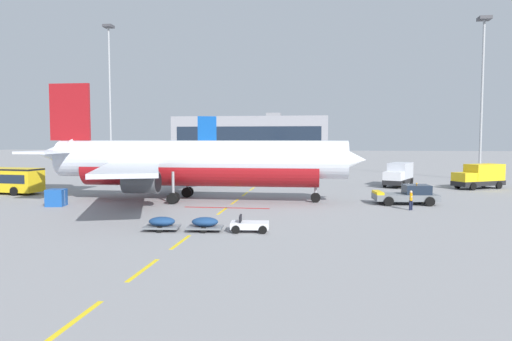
{
  "coord_description": "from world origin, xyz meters",
  "views": [
    {
      "loc": [
        26.42,
        -19.81,
        6.35
      ],
      "look_at": [
        19.54,
        30.81,
        2.88
      ],
      "focal_mm": 32.58,
      "sensor_mm": 36.0,
      "label": 1
    }
  ],
  "objects_px": {
    "pushback_tug": "(408,195)",
    "fuel_service_truck": "(119,172)",
    "apron_light_mast_far": "(482,79)",
    "airliner_foreground": "(194,162)",
    "catering_truck": "(399,174)",
    "baggage_train": "(205,224)",
    "ground_crew_worker": "(411,199)",
    "airliner_mid_left": "(263,151)",
    "ground_power_truck": "(480,176)",
    "apron_light_mast_near": "(110,82)",
    "uld_cargo_container": "(56,198)"
  },
  "relations": [
    {
      "from": "airliner_foreground",
      "to": "fuel_service_truck",
      "type": "distance_m",
      "value": 22.08
    },
    {
      "from": "airliner_foreground",
      "to": "airliner_mid_left",
      "type": "xyz_separation_m",
      "value": [
        0.56,
        55.8,
        -0.29
      ]
    },
    {
      "from": "airliner_foreground",
      "to": "pushback_tug",
      "type": "height_order",
      "value": "airliner_foreground"
    },
    {
      "from": "pushback_tug",
      "to": "ground_power_truck",
      "type": "height_order",
      "value": "ground_power_truck"
    },
    {
      "from": "pushback_tug",
      "to": "baggage_train",
      "type": "relative_size",
      "value": 0.72
    },
    {
      "from": "ground_power_truck",
      "to": "pushback_tug",
      "type": "bearing_deg",
      "value": -126.6
    },
    {
      "from": "pushback_tug",
      "to": "baggage_train",
      "type": "distance_m",
      "value": 22.72
    },
    {
      "from": "airliner_foreground",
      "to": "ground_crew_worker",
      "type": "distance_m",
      "value": 21.51
    },
    {
      "from": "pushback_tug",
      "to": "apron_light_mast_near",
      "type": "distance_m",
      "value": 65.81
    },
    {
      "from": "airliner_mid_left",
      "to": "apron_light_mast_far",
      "type": "bearing_deg",
      "value": -35.95
    },
    {
      "from": "pushback_tug",
      "to": "baggage_train",
      "type": "height_order",
      "value": "pushback_tug"
    },
    {
      "from": "uld_cargo_container",
      "to": "fuel_service_truck",
      "type": "bearing_deg",
      "value": 98.93
    },
    {
      "from": "fuel_service_truck",
      "to": "apron_light_mast_near",
      "type": "xyz_separation_m",
      "value": [
        -12.65,
        24.73,
        15.76
      ]
    },
    {
      "from": "airliner_mid_left",
      "to": "apron_light_mast_far",
      "type": "xyz_separation_m",
      "value": [
        36.86,
        -26.73,
        11.79
      ]
    },
    {
      "from": "apron_light_mast_far",
      "to": "airliner_mid_left",
      "type": "bearing_deg",
      "value": 144.05
    },
    {
      "from": "fuel_service_truck",
      "to": "apron_light_mast_far",
      "type": "relative_size",
      "value": 0.29
    },
    {
      "from": "pushback_tug",
      "to": "fuel_service_truck",
      "type": "height_order",
      "value": "fuel_service_truck"
    },
    {
      "from": "ground_power_truck",
      "to": "ground_crew_worker",
      "type": "bearing_deg",
      "value": -121.63
    },
    {
      "from": "fuel_service_truck",
      "to": "apron_light_mast_far",
      "type": "xyz_separation_m",
      "value": [
        52.69,
        13.3,
        13.8
      ]
    },
    {
      "from": "catering_truck",
      "to": "baggage_train",
      "type": "bearing_deg",
      "value": -118.91
    },
    {
      "from": "airliner_mid_left",
      "to": "ground_crew_worker",
      "type": "bearing_deg",
      "value": -71.1
    },
    {
      "from": "pushback_tug",
      "to": "uld_cargo_container",
      "type": "bearing_deg",
      "value": -170.06
    },
    {
      "from": "airliner_mid_left",
      "to": "ground_crew_worker",
      "type": "distance_m",
      "value": 63.06
    },
    {
      "from": "airliner_mid_left",
      "to": "baggage_train",
      "type": "bearing_deg",
      "value": -86.38
    },
    {
      "from": "pushback_tug",
      "to": "apron_light_mast_near",
      "type": "height_order",
      "value": "apron_light_mast_near"
    },
    {
      "from": "pushback_tug",
      "to": "uld_cargo_container",
      "type": "xyz_separation_m",
      "value": [
        -33.33,
        -5.84,
        -0.1
      ]
    },
    {
      "from": "baggage_train",
      "to": "airliner_foreground",
      "type": "bearing_deg",
      "value": 108.05
    },
    {
      "from": "airliner_mid_left",
      "to": "apron_light_mast_near",
      "type": "relative_size",
      "value": 1.12
    },
    {
      "from": "uld_cargo_container",
      "to": "apron_light_mast_far",
      "type": "distance_m",
      "value": 62.07
    },
    {
      "from": "apron_light_mast_far",
      "to": "ground_power_truck",
      "type": "bearing_deg",
      "value": -107.85
    },
    {
      "from": "airliner_foreground",
      "to": "catering_truck",
      "type": "xyz_separation_m",
      "value": [
        23.45,
        17.7,
        -2.3
      ]
    },
    {
      "from": "airliner_foreground",
      "to": "airliner_mid_left",
      "type": "distance_m",
      "value": 55.81
    },
    {
      "from": "ground_crew_worker",
      "to": "apron_light_mast_far",
      "type": "distance_m",
      "value": 39.49
    },
    {
      "from": "apron_light_mast_near",
      "to": "fuel_service_truck",
      "type": "bearing_deg",
      "value": -62.91
    },
    {
      "from": "ground_crew_worker",
      "to": "apron_light_mast_near",
      "type": "height_order",
      "value": "apron_light_mast_near"
    },
    {
      "from": "baggage_train",
      "to": "ground_crew_worker",
      "type": "bearing_deg",
      "value": 36.53
    },
    {
      "from": "ground_power_truck",
      "to": "apron_light_mast_far",
      "type": "height_order",
      "value": "apron_light_mast_far"
    },
    {
      "from": "fuel_service_truck",
      "to": "uld_cargo_container",
      "type": "height_order",
      "value": "fuel_service_truck"
    },
    {
      "from": "ground_power_truck",
      "to": "baggage_train",
      "type": "distance_m",
      "value": 42.43
    },
    {
      "from": "pushback_tug",
      "to": "apron_light_mast_near",
      "type": "relative_size",
      "value": 0.22
    },
    {
      "from": "fuel_service_truck",
      "to": "uld_cargo_container",
      "type": "bearing_deg",
      "value": -81.07
    },
    {
      "from": "fuel_service_truck",
      "to": "ground_crew_worker",
      "type": "distance_m",
      "value": 41.2
    },
    {
      "from": "airliner_mid_left",
      "to": "catering_truck",
      "type": "distance_m",
      "value": 44.5
    },
    {
      "from": "baggage_train",
      "to": "ground_crew_worker",
      "type": "distance_m",
      "value": 19.78
    },
    {
      "from": "airliner_foreground",
      "to": "apron_light_mast_far",
      "type": "height_order",
      "value": "apron_light_mast_far"
    },
    {
      "from": "catering_truck",
      "to": "baggage_train",
      "type": "relative_size",
      "value": 0.85
    },
    {
      "from": "ground_crew_worker",
      "to": "uld_cargo_container",
      "type": "distance_m",
      "value": 32.93
    },
    {
      "from": "baggage_train",
      "to": "uld_cargo_container",
      "type": "bearing_deg",
      "value": 149.67
    },
    {
      "from": "fuel_service_truck",
      "to": "baggage_train",
      "type": "bearing_deg",
      "value": -57.0
    },
    {
      "from": "airliner_mid_left",
      "to": "ground_crew_worker",
      "type": "relative_size",
      "value": 18.0
    }
  ]
}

